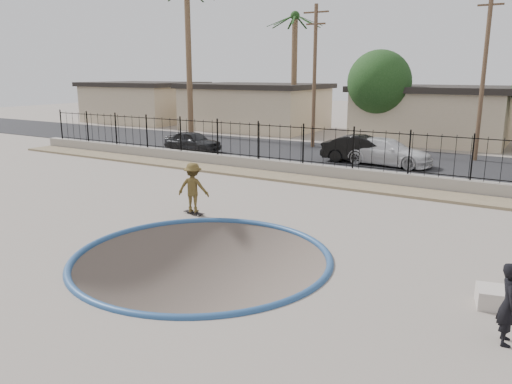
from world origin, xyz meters
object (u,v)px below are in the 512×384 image
at_px(skateboard, 194,213).
at_px(car_b, 363,149).
at_px(car_a, 193,141).
at_px(skater, 193,190).
at_px(car_c, 387,152).
at_px(videographer, 509,304).

distance_m(skateboard, car_b, 12.90).
bearing_deg(car_a, car_b, -83.35).
distance_m(skater, car_b, 12.88).
bearing_deg(car_c, car_b, 94.63).
xyz_separation_m(skateboard, car_a, (-8.82, 11.18, 0.61)).
distance_m(skateboard, videographer, 10.92).
distance_m(skater, videographer, 10.90).
relative_size(skater, car_b, 0.39).
bearing_deg(videographer, skateboard, 58.79).
bearing_deg(car_c, videographer, -151.74).
height_order(videographer, car_a, videographer).
height_order(skateboard, car_c, car_c).
bearing_deg(car_c, car_a, 102.37).
bearing_deg(skateboard, skater, -38.28).
distance_m(videographer, car_a, 24.22).
bearing_deg(car_b, skateboard, 169.01).
xyz_separation_m(skater, car_c, (2.96, 12.78, -0.13)).
bearing_deg(skater, car_a, -67.98).
xyz_separation_m(skateboard, car_c, (2.96, 12.78, 0.68)).
height_order(car_b, car_c, car_b).
bearing_deg(videographer, car_b, 16.50).
bearing_deg(skater, videographer, 143.29).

